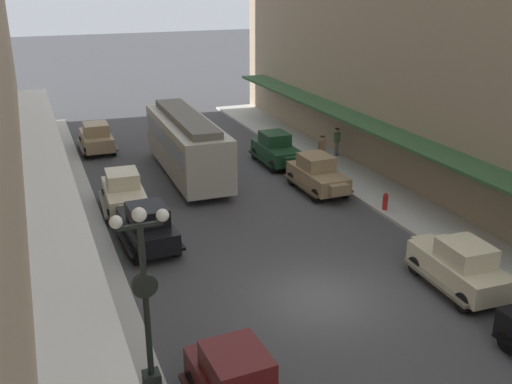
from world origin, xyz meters
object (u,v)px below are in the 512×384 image
at_px(parked_car_3, 124,191).
at_px(pedestrian_1, 87,246).
at_px(lamp_post_with_clock, 145,295).
at_px(pedestrian_0, 337,142).
at_px(streetcar, 187,143).
at_px(parked_car_1, 96,137).
at_px(fire_hydrant, 385,201).
at_px(parked_car_4, 276,148).
at_px(parked_car_5, 318,173).
at_px(parked_car_0, 147,225).
at_px(pedestrian_2, 322,150).
at_px(parked_car_2, 460,264).
at_px(pedestrian_3, 76,207).

height_order(parked_car_3, pedestrian_1, parked_car_3).
relative_size(lamp_post_with_clock, pedestrian_0, 3.09).
bearing_deg(streetcar, parked_car_1, 120.82).
height_order(lamp_post_with_clock, pedestrian_1, lamp_post_with_clock).
bearing_deg(fire_hydrant, parked_car_4, 101.31).
height_order(parked_car_1, lamp_post_with_clock, lamp_post_with_clock).
relative_size(parked_car_5, fire_hydrant, 5.21).
bearing_deg(lamp_post_with_clock, parked_car_1, 86.04).
xyz_separation_m(parked_car_0, parked_car_5, (9.40, 3.24, 0.00)).
distance_m(parked_car_0, pedestrian_2, 13.29).
bearing_deg(parked_car_2, parked_car_3, 129.41).
xyz_separation_m(parked_car_4, pedestrian_2, (2.21, -1.46, 0.07)).
distance_m(parked_car_3, streetcar, 5.60).
bearing_deg(pedestrian_0, parked_car_5, -128.42).
distance_m(parked_car_1, fire_hydrant, 18.87).
relative_size(parked_car_5, pedestrian_0, 2.56).
bearing_deg(pedestrian_0, pedestrian_2, -143.41).
bearing_deg(fire_hydrant, lamp_post_with_clock, -146.68).
relative_size(parked_car_4, pedestrian_0, 2.55).
relative_size(streetcar, pedestrian_1, 5.78).
bearing_deg(pedestrian_1, parked_car_2, -27.25).
distance_m(parked_car_2, pedestrian_2, 14.29).
bearing_deg(pedestrian_2, streetcar, 170.44).
relative_size(parked_car_4, fire_hydrant, 5.20).
bearing_deg(streetcar, fire_hydrant, -50.14).
bearing_deg(parked_car_2, parked_car_1, 113.32).
height_order(parked_car_0, parked_car_4, same).
bearing_deg(pedestrian_3, parked_car_2, -40.98).
height_order(parked_car_2, pedestrian_2, parked_car_2).
distance_m(parked_car_5, pedestrian_1, 12.73).
xyz_separation_m(parked_car_4, pedestrian_3, (-11.75, -5.25, 0.05)).
height_order(parked_car_3, streetcar, streetcar).
distance_m(fire_hydrant, pedestrian_2, 7.26).
relative_size(parked_car_0, fire_hydrant, 5.26).
height_order(parked_car_4, parked_car_5, same).
bearing_deg(parked_car_0, streetcar, 64.01).
distance_m(parked_car_2, parked_car_5, 10.68).
xyz_separation_m(parked_car_5, pedestrian_3, (-11.90, -0.32, 0.05)).
height_order(streetcar, pedestrian_2, streetcar).
relative_size(parked_car_1, parked_car_4, 1.00).
bearing_deg(parked_car_3, pedestrian_3, -149.43).
relative_size(lamp_post_with_clock, pedestrian_3, 3.15).
bearing_deg(parked_car_0, pedestrian_0, 31.17).
height_order(parked_car_2, parked_car_3, same).
bearing_deg(parked_car_3, lamp_post_with_clock, -96.74).
xyz_separation_m(lamp_post_with_clock, pedestrian_2, (13.23, 15.61, -1.97)).
height_order(parked_car_4, streetcar, streetcar).
relative_size(parked_car_4, pedestrian_1, 2.55).
bearing_deg(parked_car_5, parked_car_1, 129.68).
xyz_separation_m(parked_car_1, parked_car_4, (9.38, -6.55, 0.00)).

